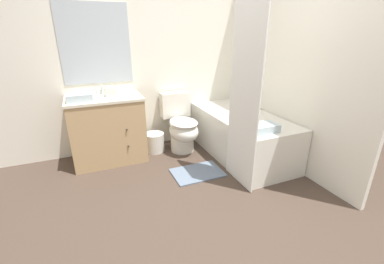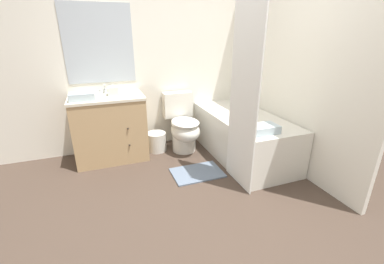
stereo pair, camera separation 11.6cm
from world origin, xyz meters
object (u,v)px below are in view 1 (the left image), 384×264
Objects in this scene: sink_faucet at (102,91)px; tissue_box at (110,92)px; hand_towel_folded at (80,98)px; bath_towel_folded at (263,128)px; wastebasket at (155,142)px; bath_mat at (197,173)px; bathtub at (240,134)px; vanity_cabinet at (108,128)px; toilet at (181,126)px.

tissue_box is at bearing -63.38° from sink_faucet.
sink_faucet is at bearing 51.34° from hand_towel_folded.
wastebasket is at bearing 128.27° from bath_towel_folded.
bath_mat is (0.80, -0.80, -0.87)m from tissue_box.
bathtub is 12.62× the size of tissue_box.
bath_towel_folded is (1.48, -1.12, 0.18)m from vanity_cabinet.
tissue_box is at bearing 160.19° from bathtub.
wastebasket is 0.83× the size of bath_towel_folded.
wastebasket is at bearing 110.78° from bath_mat.
bathtub is 2.01m from hand_towel_folded.
toilet reaches higher than bath_mat.
hand_towel_folded is (-0.85, -0.13, 0.74)m from wastebasket.
tissue_box is 0.39× the size of bath_towel_folded.
tissue_box is (-1.53, 0.55, 0.59)m from bathtub.
sink_faucet is 1.12× the size of tissue_box.
bathtub reaches higher than wastebasket.
bath_towel_folded is (-0.14, -0.60, 0.32)m from bathtub.
vanity_cabinet reaches higher than bath_mat.
bath_mat is (0.30, -0.78, -0.12)m from wastebasket.
tissue_box is (0.09, 0.03, 0.45)m from vanity_cabinet.
wastebasket is 0.90m from tissue_box.
toilet is at bearing 117.25° from bath_towel_folded.
bath_mat is (-0.06, -0.69, -0.34)m from toilet.
hand_towel_folded is at bearing -156.24° from tissue_box.
tissue_box is at bearing 134.78° from bath_mat.
toilet is 1.19m from bath_towel_folded.
vanity_cabinet is 0.46m from tissue_box.
sink_faucet is 0.19× the size of toilet.
vanity_cabinet is at bearing 142.79° from bath_towel_folded.
wastebasket is (0.59, -0.19, -0.73)m from sink_faucet.
bathtub is at bearing -24.15° from sink_faucet.
bath_mat is at bearing -45.22° from tissue_box.
hand_towel_folded is 0.47× the size of bath_mat.
toilet is 1.32× the size of bath_mat.
bath_towel_folded is at bearing -102.91° from bathtub.
hand_towel_folded is at bearing -178.24° from toilet.
hand_towel_folded is 0.86× the size of bath_towel_folded.
hand_towel_folded is (-0.35, -0.15, -0.01)m from tissue_box.
sink_faucet is at bearing 162.95° from toilet.
toilet is at bearing -7.72° from tissue_box.
sink_faucet is at bearing 116.62° from tissue_box.
vanity_cabinet is at bearing 174.65° from toilet.
bath_towel_folded is at bearing -39.58° from tissue_box.
bath_towel_folded is 0.55× the size of bath_mat.
bathtub is (1.62, -0.73, -0.58)m from sink_faucet.
sink_faucet is 1.12m from toilet.
toilet is at bearing 84.82° from bath_mat.
hand_towel_folded reaches higher than bath_mat.
wastebasket is 2.10× the size of tissue_box.
bathtub is 1.73m from tissue_box.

